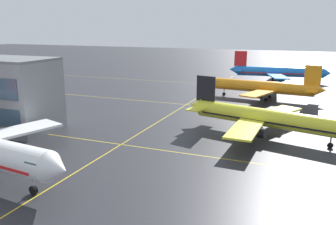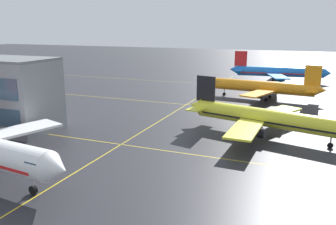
{
  "view_description": "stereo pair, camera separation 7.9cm",
  "coord_description": "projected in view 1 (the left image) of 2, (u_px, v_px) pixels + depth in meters",
  "views": [
    {
      "loc": [
        30.31,
        -18.85,
        20.65
      ],
      "look_at": [
        5.0,
        43.49,
        4.08
      ],
      "focal_mm": 37.75,
      "sensor_mm": 36.0,
      "label": 1
    },
    {
      "loc": [
        30.38,
        -18.82,
        20.65
      ],
      "look_at": [
        5.0,
        43.49,
        4.08
      ],
      "focal_mm": 37.75,
      "sensor_mm": 36.0,
      "label": 2
    }
  ],
  "objects": [
    {
      "name": "airliner_third_row",
      "position": [
        264.0,
        87.0,
        101.07
      ],
      "size": [
        33.41,
        28.65,
        10.38
      ],
      "color": "orange",
      "rests_on": "ground"
    },
    {
      "name": "airliner_second_row",
      "position": [
        264.0,
        118.0,
        67.26
      ],
      "size": [
        33.57,
        28.56,
        10.54
      ],
      "color": "yellow",
      "rests_on": "ground"
    },
    {
      "name": "taxiway_markings",
      "position": [
        160.0,
        120.0,
        79.07
      ],
      "size": [
        150.43,
        156.2,
        0.01
      ],
      "color": "yellow",
      "rests_on": "ground"
    },
    {
      "name": "airliner_far_left_stand",
      "position": [
        278.0,
        72.0,
        131.98
      ],
      "size": [
        36.48,
        31.21,
        11.34
      ],
      "color": "blue",
      "rests_on": "ground"
    }
  ]
}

